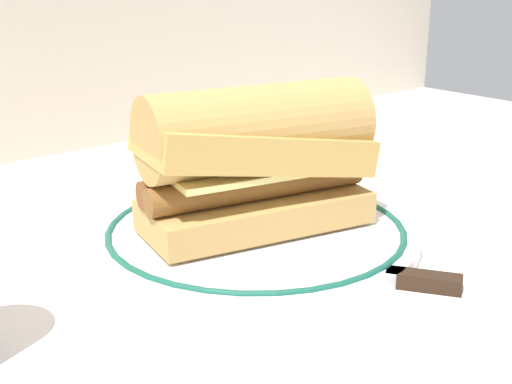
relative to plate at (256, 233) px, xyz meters
name	(u,v)px	position (x,y,z in m)	size (l,w,h in m)	color
ground_plane	(240,251)	(-0.02, -0.01, -0.01)	(1.50, 1.50, 0.00)	silver
plate	(256,233)	(0.00, 0.00, 0.00)	(0.28, 0.28, 0.01)	white
sausage_sandwich	(256,156)	(0.00, 0.00, 0.07)	(0.20, 0.12, 0.12)	tan
butter_knife	(475,289)	(0.06, -0.18, 0.00)	(0.10, 0.14, 0.01)	silver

